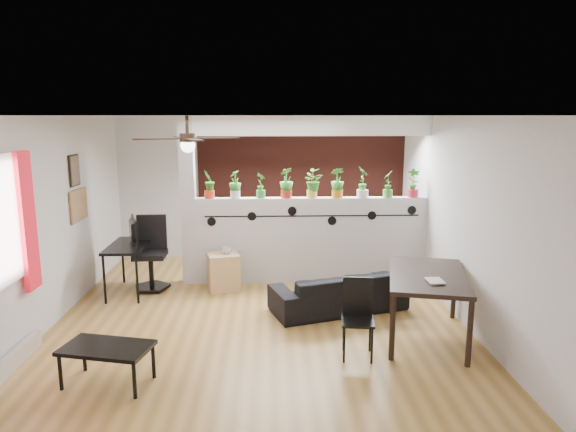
{
  "coord_description": "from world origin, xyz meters",
  "views": [
    {
      "loc": [
        0.16,
        -6.34,
        2.6
      ],
      "look_at": [
        0.4,
        0.6,
        1.24
      ],
      "focal_mm": 32.0,
      "sensor_mm": 36.0,
      "label": 1
    }
  ],
  "objects_px": {
    "potted_plant_6": "(363,181)",
    "potted_plant_8": "(413,182)",
    "office_chair": "(151,258)",
    "cup": "(226,250)",
    "potted_plant_7": "(388,183)",
    "sofa": "(339,292)",
    "potted_plant_5": "(337,182)",
    "potted_plant_0": "(209,183)",
    "potted_plant_1": "(235,183)",
    "potted_plant_2": "(261,184)",
    "dining_table": "(428,281)",
    "folding_chair": "(358,310)",
    "potted_plant_4": "(312,183)",
    "potted_plant_3": "(286,182)",
    "coffee_table": "(107,350)",
    "ceiling_fan": "(188,141)",
    "cube_shelf": "(224,271)",
    "computer_desk": "(128,249)"
  },
  "relations": [
    {
      "from": "potted_plant_0",
      "to": "folding_chair",
      "type": "distance_m",
      "value": 3.36
    },
    {
      "from": "potted_plant_6",
      "to": "potted_plant_8",
      "type": "bearing_deg",
      "value": 0.0
    },
    {
      "from": "folding_chair",
      "to": "coffee_table",
      "type": "xyz_separation_m",
      "value": [
        -2.55,
        -0.57,
        -0.15
      ]
    },
    {
      "from": "potted_plant_8",
      "to": "computer_desk",
      "type": "distance_m",
      "value": 4.44
    },
    {
      "from": "sofa",
      "to": "dining_table",
      "type": "xyz_separation_m",
      "value": [
        0.92,
        -0.91,
        0.45
      ]
    },
    {
      "from": "cup",
      "to": "potted_plant_0",
      "type": "bearing_deg",
      "value": 128.21
    },
    {
      "from": "potted_plant_2",
      "to": "potted_plant_5",
      "type": "relative_size",
      "value": 0.85
    },
    {
      "from": "potted_plant_6",
      "to": "coffee_table",
      "type": "bearing_deg",
      "value": -134.14
    },
    {
      "from": "potted_plant_1",
      "to": "sofa",
      "type": "xyz_separation_m",
      "value": [
        1.46,
        -1.25,
        -1.33
      ]
    },
    {
      "from": "potted_plant_0",
      "to": "cup",
      "type": "bearing_deg",
      "value": -51.79
    },
    {
      "from": "potted_plant_4",
      "to": "coffee_table",
      "type": "bearing_deg",
      "value": -125.68
    },
    {
      "from": "potted_plant_3",
      "to": "coffee_table",
      "type": "relative_size",
      "value": 0.5
    },
    {
      "from": "potted_plant_5",
      "to": "potted_plant_3",
      "type": "bearing_deg",
      "value": 180.0
    },
    {
      "from": "potted_plant_1",
      "to": "cup",
      "type": "height_order",
      "value": "potted_plant_1"
    },
    {
      "from": "potted_plant_4",
      "to": "potted_plant_5",
      "type": "height_order",
      "value": "potted_plant_5"
    },
    {
      "from": "potted_plant_0",
      "to": "potted_plant_2",
      "type": "relative_size",
      "value": 1.09
    },
    {
      "from": "ceiling_fan",
      "to": "cube_shelf",
      "type": "xyz_separation_m",
      "value": [
        0.24,
        1.46,
        -2.04
      ]
    },
    {
      "from": "potted_plant_4",
      "to": "potted_plant_8",
      "type": "bearing_deg",
      "value": 0.0
    },
    {
      "from": "potted_plant_7",
      "to": "potted_plant_5",
      "type": "bearing_deg",
      "value": -180.0
    },
    {
      "from": "cup",
      "to": "sofa",
      "type": "bearing_deg",
      "value": -29.83
    },
    {
      "from": "sofa",
      "to": "potted_plant_5",
      "type": "bearing_deg",
      "value": -113.36
    },
    {
      "from": "potted_plant_4",
      "to": "folding_chair",
      "type": "xyz_separation_m",
      "value": [
        0.3,
        -2.56,
        -1.08
      ]
    },
    {
      "from": "ceiling_fan",
      "to": "coffee_table",
      "type": "distance_m",
      "value": 2.46
    },
    {
      "from": "potted_plant_5",
      "to": "potted_plant_6",
      "type": "height_order",
      "value": "potted_plant_6"
    },
    {
      "from": "office_chair",
      "to": "cup",
      "type": "bearing_deg",
      "value": -3.32
    },
    {
      "from": "ceiling_fan",
      "to": "potted_plant_2",
      "type": "bearing_deg",
      "value": 65.77
    },
    {
      "from": "potted_plant_7",
      "to": "cube_shelf",
      "type": "distance_m",
      "value": 2.88
    },
    {
      "from": "potted_plant_1",
      "to": "sofa",
      "type": "height_order",
      "value": "potted_plant_1"
    },
    {
      "from": "ceiling_fan",
      "to": "potted_plant_3",
      "type": "distance_m",
      "value": 2.28
    },
    {
      "from": "potted_plant_1",
      "to": "potted_plant_2",
      "type": "height_order",
      "value": "potted_plant_1"
    },
    {
      "from": "potted_plant_0",
      "to": "sofa",
      "type": "bearing_deg",
      "value": -33.98
    },
    {
      "from": "dining_table",
      "to": "folding_chair",
      "type": "distance_m",
      "value": 0.99
    },
    {
      "from": "dining_table",
      "to": "potted_plant_8",
      "type": "bearing_deg",
      "value": 79.8
    },
    {
      "from": "potted_plant_8",
      "to": "cup",
      "type": "bearing_deg",
      "value": -173.3
    },
    {
      "from": "computer_desk",
      "to": "dining_table",
      "type": "height_order",
      "value": "dining_table"
    },
    {
      "from": "potted_plant_0",
      "to": "cup",
      "type": "height_order",
      "value": "potted_plant_0"
    },
    {
      "from": "potted_plant_0",
      "to": "office_chair",
      "type": "height_order",
      "value": "potted_plant_0"
    },
    {
      "from": "potted_plant_3",
      "to": "potted_plant_7",
      "type": "xyz_separation_m",
      "value": [
        1.58,
        0.0,
        -0.02
      ]
    },
    {
      "from": "folding_chair",
      "to": "cup",
      "type": "bearing_deg",
      "value": 126.02
    },
    {
      "from": "potted_plant_3",
      "to": "potted_plant_0",
      "type": "bearing_deg",
      "value": 180.0
    },
    {
      "from": "cup",
      "to": "dining_table",
      "type": "xyz_separation_m",
      "value": [
        2.5,
        -1.82,
        0.09
      ]
    },
    {
      "from": "potted_plant_7",
      "to": "cup",
      "type": "relative_size",
      "value": 3.11
    },
    {
      "from": "ceiling_fan",
      "to": "cup",
      "type": "distance_m",
      "value": 2.26
    },
    {
      "from": "potted_plant_8",
      "to": "computer_desk",
      "type": "relative_size",
      "value": 0.45
    },
    {
      "from": "potted_plant_7",
      "to": "office_chair",
      "type": "relative_size",
      "value": 0.38
    },
    {
      "from": "potted_plant_4",
      "to": "sofa",
      "type": "relative_size",
      "value": 0.26
    },
    {
      "from": "potted_plant_4",
      "to": "cup",
      "type": "distance_m",
      "value": 1.67
    },
    {
      "from": "cube_shelf",
      "to": "dining_table",
      "type": "distance_m",
      "value": 3.16
    },
    {
      "from": "potted_plant_1",
      "to": "cube_shelf",
      "type": "distance_m",
      "value": 1.36
    },
    {
      "from": "potted_plant_1",
      "to": "potted_plant_8",
      "type": "xyz_separation_m",
      "value": [
        2.76,
        0.0,
        0.01
      ]
    }
  ]
}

